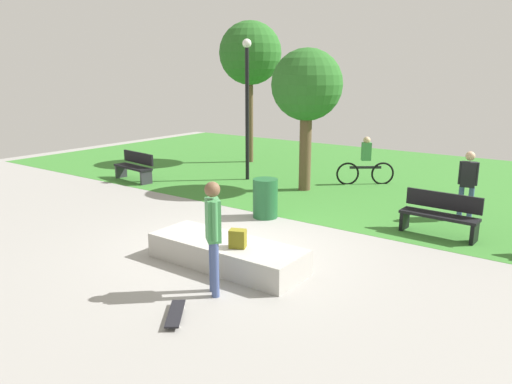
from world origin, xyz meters
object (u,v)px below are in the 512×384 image
Objects in this scene: backpack_on_ledge at (238,239)px; cyclist_on_bicycle at (366,164)px; skater_performing_trick at (213,229)px; lamp_post at (247,97)px; pedestrian_with_backpack at (468,179)px; skateboard_by_ledge at (175,313)px; park_bench_center_lawn at (440,214)px; park_bench_far_right at (135,166)px; concrete_ledge at (227,253)px; tree_young_birch at (250,54)px; tree_tall_oak at (307,87)px; trash_bin at (265,198)px.

backpack_on_ledge is 0.21× the size of cyclist_on_bicycle.
cyclist_on_bicycle is at bearing 98.34° from skater_performing_trick.
pedestrian_with_backpack is (6.84, -0.49, -1.69)m from lamp_post.
skateboard_by_ledge is 9.62m from lamp_post.
lamp_post is at bearing 162.82° from park_bench_center_lawn.
park_bench_center_lawn is at bearing 1.22° from park_bench_far_right.
concrete_ledge is 4.76m from park_bench_center_lawn.
skater_performing_trick is at bearing -81.66° from cyclist_on_bicycle.
skateboard_by_ledge is at bearing -105.85° from pedestrian_with_backpack.
park_bench_far_right is 7.33m from cyclist_on_bicycle.
park_bench_center_lawn reaches higher than concrete_ledge.
skater_performing_trick reaches higher than cyclist_on_bicycle.
concrete_ledge is 1.82× the size of pedestrian_with_backpack.
tree_young_birch is 1.20× the size of lamp_post.
park_bench_center_lawn is at bearing 71.50° from skateboard_by_ledge.
tree_young_birch reaches higher than pedestrian_with_backpack.
pedestrian_with_backpack is (0.15, 1.58, 0.49)m from park_bench_center_lawn.
park_bench_center_lawn is 0.40× the size of tree_tall_oak.
lamp_post reaches higher than skateboard_by_ledge.
park_bench_far_right is at bearing -101.26° from tree_young_birch.
park_bench_far_right is at bearing 142.92° from skateboard_by_ledge.
backpack_on_ledge is 8.23m from park_bench_far_right.
park_bench_far_right is 1.09× the size of cyclist_on_bicycle.
tree_tall_oak is at bearing -93.25° from backpack_on_ledge.
trash_bin is at bearing 111.86° from concrete_ledge.
concrete_ledge is at bearing -68.14° from trash_bin.
concrete_ledge is 7.69m from cyclist_on_bicycle.
concrete_ledge is 2.05m from skateboard_by_ledge.
backpack_on_ledge is (0.35, -0.12, 0.39)m from concrete_ledge.
skateboard_by_ledge is at bearing -59.40° from lamp_post.
skateboard_by_ledge is at bearing -69.53° from trash_bin.
skateboard_by_ledge is 0.50× the size of cyclist_on_bicycle.
cyclist_on_bicycle is at bearing 131.89° from park_bench_center_lawn.
pedestrian_with_backpack is 1.07× the size of cyclist_on_bicycle.
skateboard_by_ledge is 0.14× the size of tree_young_birch.
skateboard_by_ledge is (0.29, -1.81, -0.55)m from backpack_on_ledge.
park_bench_center_lawn is at bearing -142.19° from backpack_on_ledge.
lamp_post reaches higher than trash_bin.
skater_performing_trick is at bearing -32.58° from park_bench_far_right.
park_bench_center_lawn is 10.41m from tree_young_birch.
backpack_on_ledge is 0.18× the size of skater_performing_trick.
tree_young_birch is 3.47× the size of cyclist_on_bicycle.
pedestrian_with_backpack is 4.06m from cyclist_on_bicycle.
skateboard_by_ledge is 8.71m from tree_tall_oak.
tree_tall_oak is at bearing -4.04° from lamp_post.
cyclist_on_bicycle is (0.47, 4.79, 0.16)m from trash_bin.
trash_bin is at bearing -163.72° from park_bench_center_lawn.
pedestrian_with_backpack reaches higher than park_bench_far_right.
concrete_ledge is at bearing -28.62° from park_bench_far_right.
skater_performing_trick is 1.12× the size of park_bench_center_lawn.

